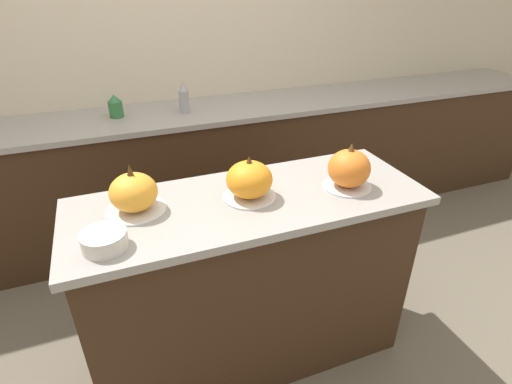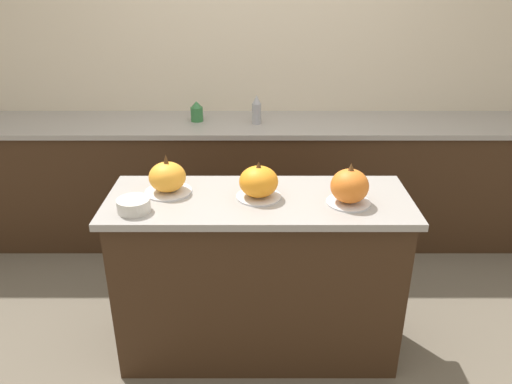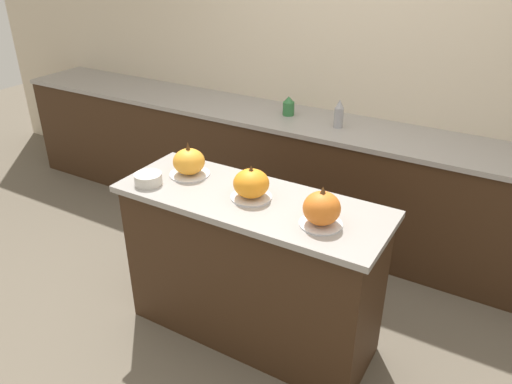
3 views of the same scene
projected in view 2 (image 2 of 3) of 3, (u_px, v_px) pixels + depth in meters
name	position (u px, v px, depth m)	size (l,w,h in m)	color
ground_plane	(259.00, 345.00, 2.80)	(12.00, 12.00, 0.00)	#665B4C
wall_back	(259.00, 67.00, 3.72)	(8.00, 0.06, 2.50)	beige
kitchen_island	(260.00, 277.00, 2.61)	(1.48, 0.55, 0.92)	#382314
back_counter	(259.00, 181.00, 3.75)	(6.00, 0.60, 0.92)	#382314
pumpkin_cake_left	(169.00, 178.00, 2.45)	(0.23, 0.23, 0.20)	silver
pumpkin_cake_center	(260.00, 183.00, 2.39)	(0.22, 0.22, 0.19)	silver
pumpkin_cake_right	(351.00, 187.00, 2.33)	(0.21, 0.21, 0.20)	silver
bottle_tall	(258.00, 110.00, 3.49)	(0.07, 0.07, 0.20)	#99999E
bottle_short	(198.00, 112.00, 3.56)	(0.09, 0.09, 0.14)	#2D6B38
mixing_bowl	(135.00, 205.00, 2.28)	(0.15, 0.15, 0.06)	beige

